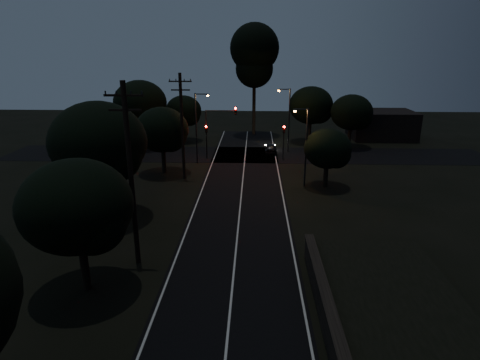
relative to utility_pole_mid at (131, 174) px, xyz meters
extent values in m
cube|color=black|center=(6.00, 7.00, -5.73)|extent=(8.00, 70.00, 0.02)
cube|color=black|center=(6.00, 27.00, -5.73)|extent=(60.00, 8.00, 0.02)
cube|color=beige|center=(6.00, 7.00, -5.71)|extent=(0.12, 70.00, 0.01)
cube|color=beige|center=(2.25, 7.00, -5.71)|extent=(0.12, 70.00, 0.01)
cube|color=beige|center=(9.75, 7.00, -5.71)|extent=(0.12, 70.00, 0.01)
cylinder|color=black|center=(0.00, 0.00, -0.24)|extent=(0.30, 0.30, 11.00)
cube|color=black|center=(0.00, 0.00, 4.46)|extent=(2.20, 0.12, 0.12)
cube|color=black|center=(0.00, 0.00, 3.66)|extent=(1.80, 0.12, 0.12)
cylinder|color=black|center=(0.00, 17.00, -0.49)|extent=(0.30, 0.30, 10.50)
cube|color=black|center=(0.00, 17.00, 3.96)|extent=(2.20, 0.12, 0.12)
cube|color=black|center=(0.00, 17.00, 3.16)|extent=(1.80, 0.12, 0.12)
cylinder|color=black|center=(-2.00, -3.00, -4.37)|extent=(0.44, 0.44, 2.73)
ellipsoid|color=black|center=(-2.00, -3.00, -0.84)|extent=(5.79, 5.79, 4.92)
sphere|color=black|center=(-0.99, -3.58, -1.42)|extent=(3.48, 3.48, 3.48)
cylinder|color=black|center=(-4.50, 7.00, -4.08)|extent=(0.44, 0.44, 3.32)
ellipsoid|color=black|center=(-4.50, 7.00, 0.26)|extent=(7.16, 7.16, 6.09)
sphere|color=black|center=(-3.25, 6.28, -0.45)|extent=(4.30, 4.30, 4.30)
cylinder|color=black|center=(-2.50, 19.00, -4.44)|extent=(0.44, 0.44, 2.59)
ellipsoid|color=black|center=(-2.50, 19.00, -1.08)|extent=(5.52, 5.52, 4.69)
sphere|color=black|center=(-1.53, 18.45, -1.63)|extent=(3.31, 3.31, 3.31)
cylinder|color=black|center=(-3.00, 35.00, -4.55)|extent=(0.44, 0.44, 2.38)
ellipsoid|color=black|center=(-3.00, 35.00, -1.44)|extent=(5.10, 5.10, 4.34)
sphere|color=black|center=(-2.11, 34.49, -1.95)|extent=(3.06, 3.06, 3.06)
cylinder|color=black|center=(-8.00, 31.00, -4.09)|extent=(0.44, 0.44, 3.30)
ellipsoid|color=black|center=(-8.00, 31.00, 0.16)|extent=(6.94, 6.94, 5.90)
sphere|color=black|center=(-6.79, 30.31, -0.53)|extent=(4.17, 4.17, 4.17)
cylinder|color=black|center=(15.00, 35.00, -4.31)|extent=(0.44, 0.44, 2.86)
ellipsoid|color=black|center=(15.00, 35.00, -0.57)|extent=(6.15, 6.15, 5.23)
sphere|color=black|center=(16.08, 34.38, -1.19)|extent=(3.69, 3.69, 3.69)
cylinder|color=black|center=(20.00, 32.00, -4.44)|extent=(0.44, 0.44, 2.59)
ellipsoid|color=black|center=(20.00, 32.00, -1.08)|extent=(5.52, 5.52, 4.69)
sphere|color=black|center=(20.97, 31.45, -1.63)|extent=(3.31, 3.31, 3.31)
cylinder|color=black|center=(14.00, 15.00, -4.69)|extent=(0.44, 0.44, 2.09)
ellipsoid|color=black|center=(14.00, 15.00, -1.98)|extent=(4.44, 4.44, 3.77)
sphere|color=black|center=(14.78, 14.56, -2.43)|extent=(2.66, 2.66, 2.66)
cylinder|color=black|center=(7.00, 40.00, -1.22)|extent=(0.50, 0.50, 9.03)
sphere|color=black|center=(7.00, 40.00, 7.07)|extent=(7.22, 7.22, 7.22)
sphere|color=black|center=(7.00, 40.00, 4.11)|extent=(5.58, 5.58, 5.58)
cube|color=black|center=(-14.00, 37.00, -3.54)|extent=(10.00, 8.00, 4.40)
cube|color=black|center=(26.00, 38.00, -3.74)|extent=(9.00, 7.00, 4.00)
cylinder|color=black|center=(1.40, 25.00, -4.14)|extent=(0.12, 0.12, 3.20)
cube|color=black|center=(1.40, 25.00, -2.09)|extent=(0.28, 0.22, 0.90)
sphere|color=#FF0705|center=(1.40, 24.87, -1.79)|extent=(0.22, 0.22, 0.22)
cylinder|color=black|center=(10.60, 25.00, -4.14)|extent=(0.12, 0.12, 3.20)
cube|color=black|center=(10.60, 25.00, -2.09)|extent=(0.28, 0.22, 0.90)
sphere|color=#FF0705|center=(10.60, 24.87, -1.79)|extent=(0.22, 0.22, 0.22)
cylinder|color=black|center=(1.40, 25.00, -3.24)|extent=(0.12, 0.12, 5.00)
cube|color=black|center=(4.90, 25.00, 0.06)|extent=(0.28, 0.22, 0.90)
sphere|color=#FF0705|center=(4.90, 24.87, 0.36)|extent=(0.22, 0.22, 0.22)
cube|color=black|center=(3.15, 25.00, 0.06)|extent=(3.50, 0.08, 0.08)
cylinder|color=black|center=(0.50, 23.00, -1.74)|extent=(0.16, 0.16, 8.00)
cube|color=black|center=(1.20, 23.00, 2.16)|extent=(1.40, 0.10, 0.10)
cube|color=black|center=(1.90, 23.00, 2.11)|extent=(0.35, 0.22, 0.12)
sphere|color=orange|center=(1.90, 23.00, 2.01)|extent=(0.26, 0.26, 0.26)
cylinder|color=black|center=(11.50, 29.00, -1.74)|extent=(0.16, 0.16, 8.00)
cube|color=black|center=(10.80, 29.00, 2.16)|extent=(1.40, 0.10, 0.10)
cube|color=black|center=(10.10, 29.00, 2.11)|extent=(0.35, 0.22, 0.12)
sphere|color=orange|center=(10.10, 29.00, 2.01)|extent=(0.26, 0.26, 0.26)
cylinder|color=black|center=(12.00, 15.00, -1.99)|extent=(0.16, 0.16, 7.50)
cube|color=black|center=(11.40, 15.00, 1.66)|extent=(1.20, 0.10, 0.10)
cube|color=black|center=(10.80, 15.00, 1.61)|extent=(0.35, 0.22, 0.12)
sphere|color=orange|center=(10.80, 15.00, 1.51)|extent=(0.26, 0.26, 0.26)
imported|color=black|center=(9.20, 28.02, -5.12)|extent=(1.48, 3.65, 1.24)
camera|label=1|loc=(7.13, -21.88, 6.82)|focal=30.00mm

